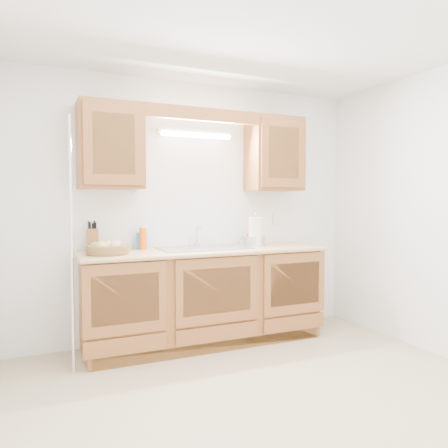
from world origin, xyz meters
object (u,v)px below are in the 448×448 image
apple_bowl (253,240)px  fruit_basket (108,248)px  knife_block (93,240)px  paper_towel (255,232)px

apple_bowl → fruit_basket: bearing=-174.8°
knife_block → paper_towel: bearing=-4.2°
knife_block → apple_bowl: bearing=-1.8°
paper_towel → apple_bowl: 0.10m
knife_block → fruit_basket: bearing=-69.4°
knife_block → paper_towel: (1.52, -0.22, 0.04)m
fruit_basket → paper_towel: 1.44m
fruit_basket → apple_bowl: apple_bowl is taller
fruit_basket → paper_towel: paper_towel is taller
knife_block → apple_bowl: knife_block is taller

